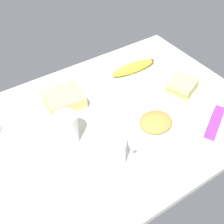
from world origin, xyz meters
The scene contains 9 objects.
tabletop centered at (0.00, 0.00, 1.00)cm, with size 90.00×64.00×2.00cm, color beige.
plate_of_food centered at (-9.02, 10.12, 3.33)cm, with size 17.60×17.60×3.95cm.
coffee_mug_black centered at (9.14, 13.14, 6.42)cm, with size 10.68×8.31×8.56cm.
sandwich_main centered at (9.08, -14.32, 4.20)cm, with size 12.90×11.86×4.40cm.
sandwich_side centered at (-27.43, 1.96, 4.20)cm, with size 11.50×11.00×4.40cm.
glass_of_milk centered at (15.44, -0.09, 6.33)cm, with size 6.79×6.79×9.70cm.
banana centered at (-20.04, -16.10, 3.94)cm, with size 17.83×4.85×3.87cm.
snack_bar centered at (-24.78, 19.41, 3.00)cm, with size 13.61×3.07×2.00cm, color purple.
paper_napkin centered at (28.38, 12.36, 2.15)cm, with size 12.13×12.13×0.30cm, color white.
Camera 1 is at (35.82, 53.74, 67.73)cm, focal length 47.34 mm.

